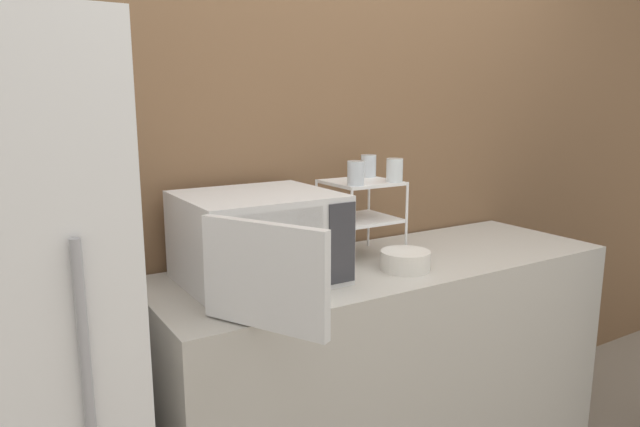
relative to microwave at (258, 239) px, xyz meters
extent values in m
cube|color=brown|center=(0.52, 0.32, 0.22)|extent=(8.00, 0.06, 2.60)
cube|color=#B7B2A8|center=(0.52, -0.03, -0.61)|extent=(1.80, 0.61, 0.93)
cube|color=silver|center=(0.01, 0.02, 0.00)|extent=(0.49, 0.43, 0.30)
cube|color=#B7B2A8|center=(-0.05, -0.19, 0.00)|extent=(0.35, 0.01, 0.25)
cube|color=#333338|center=(0.20, -0.19, 0.00)|extent=(0.10, 0.01, 0.26)
cube|color=silver|center=(-0.16, -0.37, 0.00)|extent=(0.20, 0.35, 0.28)
cylinder|color=white|center=(0.35, -0.04, 0.00)|extent=(0.01, 0.01, 0.30)
cylinder|color=white|center=(0.60, -0.04, 0.00)|extent=(0.01, 0.01, 0.30)
cylinder|color=white|center=(0.35, 0.20, 0.00)|extent=(0.01, 0.01, 0.30)
cylinder|color=white|center=(0.60, 0.20, 0.00)|extent=(0.01, 0.01, 0.30)
cube|color=white|center=(0.47, 0.08, 0.00)|extent=(0.25, 0.24, 0.01)
cube|color=white|center=(0.47, 0.08, 0.14)|extent=(0.25, 0.24, 0.01)
cylinder|color=silver|center=(0.39, 0.00, 0.19)|extent=(0.06, 0.06, 0.09)
cylinder|color=silver|center=(0.56, 0.16, 0.19)|extent=(0.06, 0.06, 0.09)
cylinder|color=silver|center=(0.56, -0.01, 0.19)|extent=(0.06, 0.06, 0.09)
cylinder|color=silver|center=(0.51, -0.15, -0.14)|extent=(0.10, 0.10, 0.01)
cylinder|color=silver|center=(0.51, -0.15, -0.11)|extent=(0.18, 0.18, 0.07)
cylinder|color=#99999E|center=(-0.61, -0.41, -0.13)|extent=(0.02, 0.02, 0.60)
camera|label=1|loc=(-0.78, -1.65, 0.45)|focal=32.00mm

